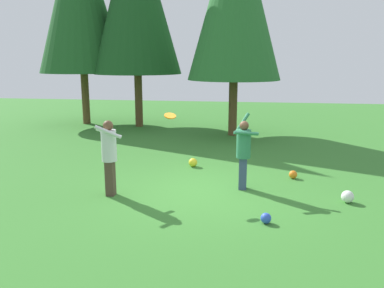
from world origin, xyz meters
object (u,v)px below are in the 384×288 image
(ball_yellow, at_px, (193,162))
(ball_blue, at_px, (266,218))
(person_thrower, at_px, (243,149))
(frisbee, at_px, (170,116))
(ball_orange, at_px, (293,175))
(person_catcher, at_px, (109,151))
(ball_white, at_px, (348,197))

(ball_yellow, xyz_separation_m, ball_blue, (1.96, -3.79, -0.02))
(ball_yellow, bearing_deg, person_thrower, -50.73)
(ball_yellow, distance_m, ball_blue, 4.27)
(frisbee, height_order, ball_yellow, frisbee)
(ball_yellow, distance_m, ball_orange, 2.87)
(frisbee, height_order, ball_blue, frisbee)
(person_catcher, bearing_deg, person_thrower, -1.69)
(ball_blue, bearing_deg, ball_white, 37.59)
(ball_white, bearing_deg, ball_blue, -142.41)
(person_catcher, bearing_deg, ball_white, -15.19)
(person_catcher, height_order, ball_white, person_catcher)
(ball_yellow, height_order, ball_orange, ball_yellow)
(person_catcher, distance_m, frisbee, 1.59)
(frisbee, distance_m, ball_blue, 3.15)
(frisbee, bearing_deg, ball_orange, 26.69)
(ball_yellow, bearing_deg, ball_blue, -62.70)
(person_catcher, bearing_deg, frisbee, 0.00)
(ball_orange, bearing_deg, ball_yellow, 164.62)
(person_thrower, distance_m, frisbee, 1.92)
(ball_blue, bearing_deg, ball_yellow, 117.30)
(person_catcher, bearing_deg, ball_yellow, 42.17)
(frisbee, relative_size, ball_yellow, 1.43)
(ball_white, bearing_deg, frisbee, 177.82)
(frisbee, xyz_separation_m, ball_blue, (2.16, -1.54, -1.71))
(ball_blue, bearing_deg, person_catcher, 162.43)
(ball_yellow, height_order, ball_white, ball_white)
(person_catcher, height_order, ball_yellow, person_catcher)
(frisbee, bearing_deg, ball_white, -2.18)
(ball_white, xyz_separation_m, ball_blue, (-1.81, -1.39, -0.03))
(person_thrower, bearing_deg, ball_white, 149.94)
(frisbee, bearing_deg, person_thrower, 15.25)
(person_catcher, height_order, frisbee, frisbee)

